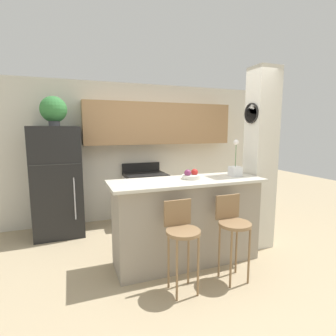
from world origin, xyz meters
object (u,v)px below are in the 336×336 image
object	(u,v)px
bar_stool_right	(233,225)
orchid_vase	(235,168)
potted_plant_on_fridge	(53,110)
refrigerator	(58,181)
bar_stool_left	(182,233)
fruit_bowl	(191,175)
stove_range	(146,197)

from	to	relation	value
bar_stool_right	orchid_vase	xyz separation A→B (m)	(0.40, 0.57, 0.55)
potted_plant_on_fridge	orchid_vase	world-z (taller)	potted_plant_on_fridge
refrigerator	bar_stool_left	xyz separation A→B (m)	(1.25, -2.13, -0.24)
bar_stool_right	fruit_bowl	world-z (taller)	fruit_bowl
orchid_vase	fruit_bowl	size ratio (longest dim) A/B	2.05
stove_range	fruit_bowl	xyz separation A→B (m)	(0.16, -1.59, 0.66)
stove_range	bar_stool_left	size ratio (longest dim) A/B	1.11
bar_stool_left	orchid_vase	xyz separation A→B (m)	(1.03, 0.57, 0.55)
refrigerator	stove_range	size ratio (longest dim) A/B	1.64
potted_plant_on_fridge	fruit_bowl	world-z (taller)	potted_plant_on_fridge
bar_stool_left	potted_plant_on_fridge	xyz separation A→B (m)	(-1.25, 2.13, 1.36)
stove_range	bar_stool_right	world-z (taller)	stove_range
refrigerator	orchid_vase	distance (m)	2.78
stove_range	orchid_vase	distance (m)	1.94
orchid_vase	fruit_bowl	xyz separation A→B (m)	(-0.64, 0.02, -0.07)
bar_stool_right	potted_plant_on_fridge	size ratio (longest dim) A/B	2.07
bar_stool_left	orchid_vase	world-z (taller)	orchid_vase
bar_stool_left	fruit_bowl	bearing A→B (deg)	56.78
bar_stool_right	fruit_bowl	distance (m)	0.80
refrigerator	bar_stool_right	bearing A→B (deg)	-48.60
bar_stool_left	fruit_bowl	distance (m)	0.85
bar_stool_left	refrigerator	bearing A→B (deg)	120.45
stove_range	potted_plant_on_fridge	bearing A→B (deg)	-178.16
refrigerator	stove_range	world-z (taller)	refrigerator
refrigerator	orchid_vase	size ratio (longest dim) A/B	3.57
fruit_bowl	orchid_vase	bearing A→B (deg)	-2.05
stove_range	fruit_bowl	bearing A→B (deg)	-84.12
bar_stool_right	potted_plant_on_fridge	distance (m)	3.15
fruit_bowl	potted_plant_on_fridge	bearing A→B (deg)	136.76
bar_stool_left	fruit_bowl	xyz separation A→B (m)	(0.39, 0.59, 0.48)
orchid_vase	fruit_bowl	world-z (taller)	orchid_vase
bar_stool_left	fruit_bowl	size ratio (longest dim) A/B	4.01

